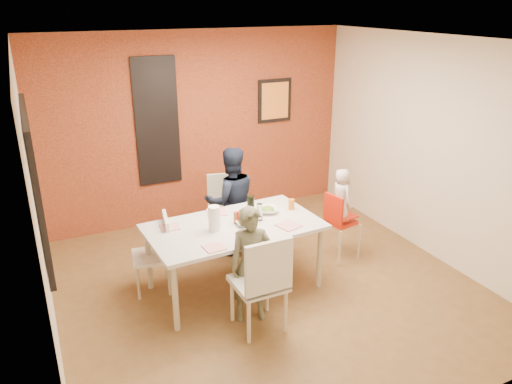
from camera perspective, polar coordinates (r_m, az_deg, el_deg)
name	(u,v)px	position (r m, az deg, el deg)	size (l,w,h in m)	color
ground	(267,286)	(5.82, 1.27, -10.67)	(4.50, 4.50, 0.00)	brown
ceiling	(269,41)	(4.95, 1.54, 16.90)	(4.50, 4.50, 0.02)	white
wall_back	(198,128)	(7.23, -6.61, 7.30)	(4.50, 0.02, 2.70)	beige
wall_front	(418,275)	(3.54, 17.98, -9.05)	(4.50, 0.02, 2.70)	beige
wall_left	(37,211)	(4.74, -23.78, -1.98)	(0.02, 4.50, 2.70)	beige
wall_right	(432,149)	(6.51, 19.51, 4.64)	(0.02, 4.50, 2.70)	beige
brick_accent_wall	(199,128)	(7.21, -6.56, 7.27)	(4.50, 0.02, 2.70)	maroon
picture_window_frame	(36,182)	(4.86, -23.89, 1.10)	(0.05, 1.70, 1.30)	black
picture_window_pane	(37,181)	(4.86, -23.71, 1.12)	(0.02, 1.55, 1.15)	black
glassblock_strip	(157,122)	(7.00, -11.26, 7.84)	(0.55, 0.03, 1.70)	silver
glassblock_surround	(157,122)	(7.00, -11.24, 7.83)	(0.60, 0.03, 1.76)	black
art_print_frame	(275,101)	(7.59, 2.14, 10.40)	(0.54, 0.03, 0.64)	black
art_print_canvas	(275,101)	(7.57, 2.19, 10.38)	(0.44, 0.01, 0.54)	gold
dining_table	(234,231)	(5.46, -2.54, -4.44)	(1.92, 1.14, 0.78)	silver
chair_near	(263,280)	(4.81, 0.78, -9.99)	(0.49, 0.49, 1.04)	silver
chair_far	(226,206)	(6.56, -3.50, -1.65)	(0.53, 0.53, 0.95)	silver
chair_left	(158,249)	(5.64, -11.14, -6.46)	(0.47, 0.47, 0.88)	white
high_chair	(339,220)	(6.24, 9.43, -3.17)	(0.43, 0.43, 0.88)	red
child_near	(252,265)	(4.99, -0.51, -8.34)	(0.45, 0.29, 1.22)	#505039
child_far	(231,201)	(6.28, -2.87, -1.03)	(0.68, 0.53, 1.40)	black
toddler	(341,195)	(6.13, 9.72, -0.37)	(0.32, 0.21, 0.66)	beige
plate_near_left	(214,247)	(4.97, -4.83, -6.31)	(0.20, 0.20, 0.01)	white
plate_far_mid	(217,212)	(5.75, -4.48, -2.30)	(0.22, 0.22, 0.01)	white
plate_near_right	(289,225)	(5.41, 3.75, -3.84)	(0.22, 0.22, 0.01)	white
plate_far_left	(170,227)	(5.45, -9.85, -3.98)	(0.20, 0.20, 0.01)	silver
salad_bowl_a	(245,223)	(5.42, -1.22, -3.53)	(0.21, 0.21, 0.05)	white
salad_bowl_b	(268,210)	(5.73, 1.37, -2.09)	(0.24, 0.24, 0.06)	white
wine_bottle	(251,209)	(5.46, -0.60, -1.91)	(0.08, 0.08, 0.30)	black
wine_glass_a	(250,224)	(5.23, -0.68, -3.65)	(0.07, 0.07, 0.19)	white
wine_glass_b	(260,212)	(5.51, 0.42, -2.28)	(0.07, 0.07, 0.19)	silver
paper_towel_roll	(214,219)	(5.27, -4.80, -3.05)	(0.12, 0.12, 0.27)	white
condiment_red	(238,217)	(5.46, -2.03, -2.89)	(0.03, 0.03, 0.13)	red
condiment_green	(241,216)	(5.46, -1.71, -2.75)	(0.04, 0.04, 0.15)	#346B23
condiment_brown	(235,218)	(5.44, -2.40, -2.97)	(0.04, 0.04, 0.14)	brown
sippy_cup	(291,204)	(5.81, 4.07, -1.42)	(0.07, 0.07, 0.12)	orange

